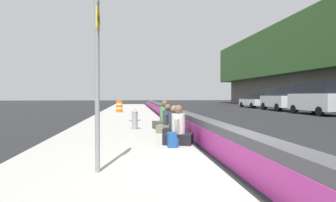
% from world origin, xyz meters
% --- Properties ---
extents(ground_plane, '(160.00, 160.00, 0.00)m').
position_xyz_m(ground_plane, '(0.00, 0.00, 0.00)').
color(ground_plane, '#232326').
rests_on(ground_plane, ground).
extents(sidewalk_strip, '(80.00, 4.40, 0.14)m').
position_xyz_m(sidewalk_strip, '(0.00, 2.65, 0.07)').
color(sidewalk_strip, '#A8A59E').
rests_on(sidewalk_strip, ground_plane).
extents(jersey_barrier, '(76.00, 0.45, 0.85)m').
position_xyz_m(jersey_barrier, '(0.00, 0.00, 0.42)').
color(jersey_barrier, '#47474C').
rests_on(jersey_barrier, ground_plane).
extents(route_sign_post, '(0.44, 0.09, 3.60)m').
position_xyz_m(route_sign_post, '(-0.05, 2.78, 2.21)').
color(route_sign_post, gray).
rests_on(route_sign_post, sidewalk_strip).
extents(fire_hydrant, '(0.26, 0.46, 0.88)m').
position_xyz_m(fire_hydrant, '(6.69, 2.06, 0.59)').
color(fire_hydrant, gray).
rests_on(fire_hydrant, sidewalk_strip).
extents(seated_person_foreground, '(0.91, 0.99, 1.13)m').
position_xyz_m(seated_person_foreground, '(2.88, 0.82, 0.50)').
color(seated_person_foreground, black).
rests_on(seated_person_foreground, sidewalk_strip).
extents(seated_person_middle, '(0.78, 0.87, 1.07)m').
position_xyz_m(seated_person_middle, '(4.22, 0.75, 0.48)').
color(seated_person_middle, black).
rests_on(seated_person_middle, sidewalk_strip).
extents(seated_person_rear, '(0.86, 0.93, 1.08)m').
position_xyz_m(seated_person_rear, '(5.43, 0.83, 0.48)').
color(seated_person_rear, '#706651').
rests_on(seated_person_rear, sidewalk_strip).
extents(seated_person_far, '(0.94, 1.03, 1.19)m').
position_xyz_m(seated_person_far, '(6.68, 0.81, 0.51)').
color(seated_person_far, '#424247').
rests_on(seated_person_far, sidewalk_strip).
extents(backpack, '(0.32, 0.28, 0.40)m').
position_xyz_m(backpack, '(2.36, 1.07, 0.33)').
color(backpack, navy).
rests_on(backpack, sidewalk_strip).
extents(construction_barrel, '(0.54, 0.54, 0.95)m').
position_xyz_m(construction_barrel, '(18.83, 3.25, 0.62)').
color(construction_barrel, orange).
rests_on(construction_barrel, sidewalk_strip).
extents(parked_car_fourth, '(5.15, 2.22, 2.56)m').
position_xyz_m(parked_car_fourth, '(15.94, -12.19, 1.35)').
color(parked_car_fourth, silver).
rests_on(parked_car_fourth, ground_plane).
extents(parked_car_midline, '(4.85, 2.17, 2.28)m').
position_xyz_m(parked_car_midline, '(22.07, -12.25, 1.18)').
color(parked_car_midline, silver).
rests_on(parked_car_midline, ground_plane).
extents(parked_car_far, '(4.57, 2.09, 1.71)m').
position_xyz_m(parked_car_far, '(28.51, -12.32, 0.86)').
color(parked_car_far, silver).
rests_on(parked_car_far, ground_plane).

